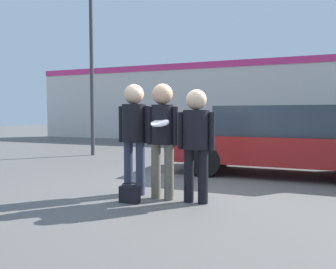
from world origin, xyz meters
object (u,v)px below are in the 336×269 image
object	(u,v)px
person_middle_with_frisbee	(162,130)
handbag	(130,193)
parked_car_near	(277,140)
street_lamp	(97,31)
person_right	(196,135)
person_left	(134,128)

from	to	relation	value
person_middle_with_frisbee	handbag	xyz separation A→B (m)	(-0.38, -0.37, -0.94)
parked_car_near	street_lamp	xyz separation A→B (m)	(-5.50, 1.39, 3.18)
person_right	street_lamp	bearing A→B (deg)	136.39
person_right	parked_car_near	xyz separation A→B (m)	(1.01, 2.90, -0.26)
person_middle_with_frisbee	parked_car_near	world-z (taller)	person_middle_with_frisbee
person_left	street_lamp	xyz separation A→B (m)	(-3.40, 4.15, 2.83)
street_lamp	person_middle_with_frisbee	bearing A→B (deg)	-47.21
person_left	person_middle_with_frisbee	bearing A→B (deg)	-11.95
person_middle_with_frisbee	person_right	world-z (taller)	person_middle_with_frisbee
person_right	handbag	size ratio (longest dim) A/B	5.63
person_left	parked_car_near	size ratio (longest dim) A/B	0.39
person_left	parked_car_near	world-z (taller)	person_left
parked_car_near	street_lamp	bearing A→B (deg)	165.85
person_right	parked_car_near	distance (m)	3.08
person_right	handbag	world-z (taller)	person_right
person_left	street_lamp	world-z (taller)	street_lamp
person_right	parked_car_near	world-z (taller)	person_right
person_left	street_lamp	distance (m)	6.07
person_left	handbag	xyz separation A→B (m)	(0.17, -0.48, -0.97)
person_middle_with_frisbee	person_right	distance (m)	0.55
person_right	street_lamp	size ratio (longest dim) A/B	0.26
person_middle_with_frisbee	handbag	size ratio (longest dim) A/B	5.98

